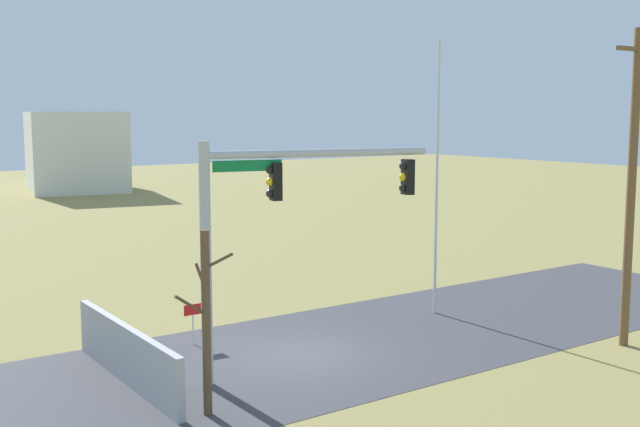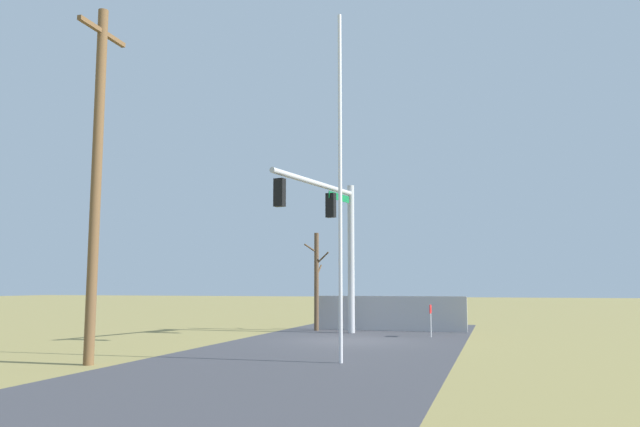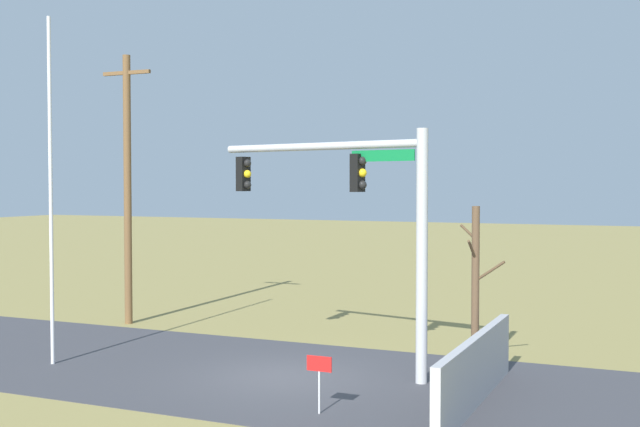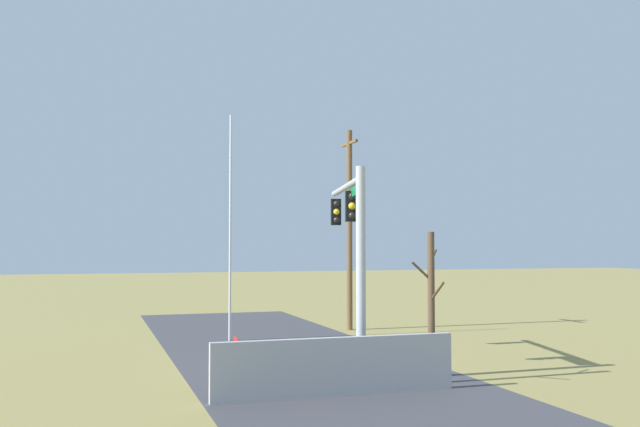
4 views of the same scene
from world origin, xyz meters
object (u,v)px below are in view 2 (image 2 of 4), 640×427
object	(u,v)px
flagpole	(340,183)
open_sign	(431,313)
bare_tree	(317,280)
utility_pole	(96,175)
signal_mast	(333,226)

from	to	relation	value
flagpole	open_sign	size ratio (longest dim) A/B	7.54
flagpole	bare_tree	world-z (taller)	flagpole
utility_pole	open_sign	distance (m)	13.29
bare_tree	open_sign	distance (m)	5.68
bare_tree	signal_mast	bearing A→B (deg)	-150.80
flagpole	utility_pole	size ratio (longest dim) A/B	1.00
signal_mast	flagpole	world-z (taller)	flagpole
utility_pole	open_sign	world-z (taller)	utility_pole
flagpole	open_sign	xyz separation A→B (m)	(8.38, -1.39, -3.69)
flagpole	open_sign	bearing A→B (deg)	-9.39
utility_pole	bare_tree	distance (m)	12.96
bare_tree	open_sign	size ratio (longest dim) A/B	3.47
signal_mast	open_sign	distance (m)	5.02
flagpole	open_sign	distance (m)	9.26
signal_mast	flagpole	size ratio (longest dim) A/B	0.67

